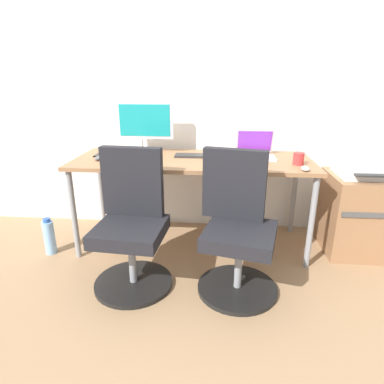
% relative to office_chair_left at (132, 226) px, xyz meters
% --- Properties ---
extents(ground_plane, '(5.28, 5.28, 0.00)m').
position_rel_office_chair_left_xyz_m(ground_plane, '(0.37, 0.58, -0.42)').
color(ground_plane, '#9E7A56').
extents(back_wall, '(4.40, 0.04, 2.60)m').
position_rel_office_chair_left_xyz_m(back_wall, '(0.37, 1.02, 0.88)').
color(back_wall, white).
rests_on(back_wall, ground).
extents(desk, '(1.90, 0.71, 0.76)m').
position_rel_office_chair_left_xyz_m(desk, '(0.37, 0.58, 0.27)').
color(desk, '#996B47').
rests_on(desk, ground).
extents(office_chair_left, '(0.54, 0.54, 0.94)m').
position_rel_office_chair_left_xyz_m(office_chair_left, '(0.00, 0.00, 0.00)').
color(office_chair_left, black).
rests_on(office_chair_left, ground).
extents(office_chair_right, '(0.54, 0.54, 0.94)m').
position_rel_office_chair_left_xyz_m(office_chair_right, '(0.71, -0.00, 0.00)').
color(office_chair_right, black).
rests_on(office_chair_right, ground).
extents(side_cabinet, '(0.46, 0.52, 0.65)m').
position_rel_office_chair_left_xyz_m(side_cabinet, '(1.70, 0.59, -0.10)').
color(side_cabinet, '#996B47').
rests_on(side_cabinet, ground).
extents(printer, '(0.38, 0.40, 0.24)m').
position_rel_office_chair_left_xyz_m(printer, '(1.70, 0.59, 0.34)').
color(printer, silver).
rests_on(printer, side_cabinet).
extents(water_bottle_on_floor, '(0.09, 0.09, 0.31)m').
position_rel_office_chair_left_xyz_m(water_bottle_on_floor, '(-0.79, 0.31, -0.28)').
color(water_bottle_on_floor, '#8CBFF2').
rests_on(water_bottle_on_floor, ground).
extents(desktop_monitor, '(0.48, 0.18, 0.43)m').
position_rel_office_chair_left_xyz_m(desktop_monitor, '(-0.06, 0.80, 0.58)').
color(desktop_monitor, silver).
rests_on(desktop_monitor, desk).
extents(open_laptop, '(0.31, 0.30, 0.22)m').
position_rel_office_chair_left_xyz_m(open_laptop, '(0.87, 0.70, 0.39)').
color(open_laptop, silver).
rests_on(open_laptop, desk).
extents(keyboard_by_monitor, '(0.34, 0.12, 0.02)m').
position_rel_office_chair_left_xyz_m(keyboard_by_monitor, '(-0.11, 0.31, 0.34)').
color(keyboard_by_monitor, '#2D2D2D').
rests_on(keyboard_by_monitor, desk).
extents(keyboard_by_laptop, '(0.34, 0.12, 0.02)m').
position_rel_office_chair_left_xyz_m(keyboard_by_laptop, '(0.38, 0.66, 0.34)').
color(keyboard_by_laptop, '#2D2D2D').
rests_on(keyboard_by_laptop, desk).
extents(mouse_by_monitor, '(0.06, 0.10, 0.03)m').
position_rel_office_chair_left_xyz_m(mouse_by_monitor, '(1.18, 0.30, 0.35)').
color(mouse_by_monitor, '#B7B7B7').
rests_on(mouse_by_monitor, desk).
extents(mouse_by_laptop, '(0.06, 0.10, 0.03)m').
position_rel_office_chair_left_xyz_m(mouse_by_laptop, '(-0.37, 0.48, 0.35)').
color(mouse_by_laptop, '#515156').
rests_on(mouse_by_laptop, desk).
extents(coffee_mug, '(0.08, 0.08, 0.09)m').
position_rel_office_chair_left_xyz_m(coffee_mug, '(1.17, 0.47, 0.38)').
color(coffee_mug, red).
rests_on(coffee_mug, desk).
extents(pen_cup, '(0.07, 0.07, 0.10)m').
position_rel_office_chair_left_xyz_m(pen_cup, '(0.55, 0.42, 0.39)').
color(pen_cup, slate).
rests_on(pen_cup, desk).
extents(phone_near_monitor, '(0.07, 0.14, 0.01)m').
position_rel_office_chair_left_xyz_m(phone_near_monitor, '(-0.42, 0.65, 0.34)').
color(phone_near_monitor, black).
rests_on(phone_near_monitor, desk).
extents(notebook, '(0.21, 0.15, 0.03)m').
position_rel_office_chair_left_xyz_m(notebook, '(0.72, 0.41, 0.35)').
color(notebook, teal).
rests_on(notebook, desk).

